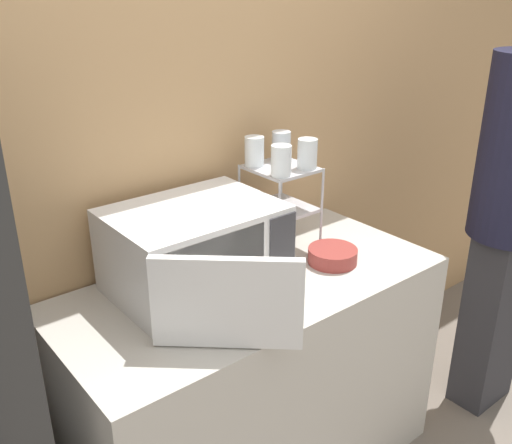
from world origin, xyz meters
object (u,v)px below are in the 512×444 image
(glass_front_left, at_px, (281,161))
(glass_back_left, at_px, (254,151))
(glass_back_right, at_px, (281,146))
(bowl, at_px, (333,256))
(glass_front_right, at_px, (307,154))
(microwave, at_px, (196,251))
(dish_rack, at_px, (281,190))

(glass_front_left, height_order, glass_back_left, same)
(glass_back_right, xyz_separation_m, bowl, (0.00, -0.31, -0.37))
(glass_front_right, height_order, bowl, glass_front_right)
(microwave, distance_m, bowl, 0.55)
(microwave, height_order, dish_rack, dish_rack)
(glass_front_left, bearing_deg, microwave, 179.68)
(glass_front_right, bearing_deg, glass_back_left, 131.82)
(glass_front_left, distance_m, glass_back_right, 0.20)
(microwave, xyz_separation_m, dish_rack, (0.45, 0.08, 0.10))
(glass_back_right, bearing_deg, glass_back_left, 177.92)
(glass_front_left, relative_size, glass_back_left, 1.00)
(microwave, xyz_separation_m, glass_front_left, (0.38, -0.00, 0.25))
(glass_back_right, height_order, glass_front_right, same)
(glass_back_right, relative_size, bowl, 0.60)
(dish_rack, xyz_separation_m, bowl, (0.07, -0.23, -0.22))
(dish_rack, relative_size, glass_back_right, 2.99)
(glass_front_right, distance_m, glass_back_left, 0.20)
(glass_back_right, relative_size, glass_front_right, 1.00)
(microwave, distance_m, glass_front_right, 0.58)
(glass_back_left, distance_m, bowl, 0.50)
(dish_rack, bearing_deg, glass_front_right, -47.95)
(dish_rack, distance_m, bowl, 0.33)
(glass_back_right, distance_m, bowl, 0.48)
(glass_back_right, height_order, bowl, glass_back_right)
(microwave, distance_m, dish_rack, 0.47)
(glass_front_left, relative_size, glass_back_right, 1.00)
(glass_front_left, xyz_separation_m, glass_front_right, (0.14, 0.01, 0.00))
(glass_back_right, distance_m, glass_front_right, 0.15)
(bowl, bearing_deg, microwave, 163.26)
(glass_front_right, relative_size, bowl, 0.60)
(microwave, xyz_separation_m, bowl, (0.52, -0.16, -0.12))
(dish_rack, height_order, glass_back_right, glass_back_right)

